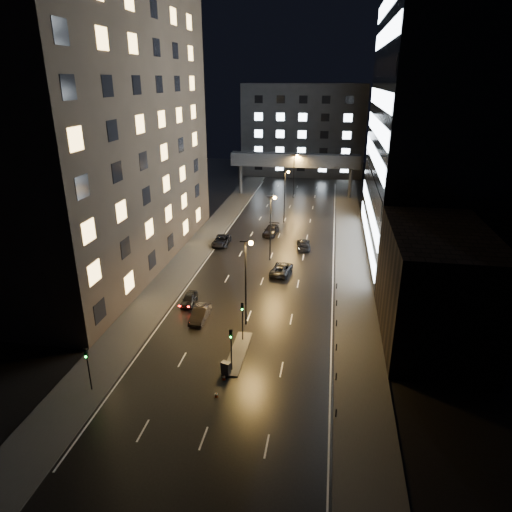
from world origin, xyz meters
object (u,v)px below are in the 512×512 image
Objects in this scene: car_away_d at (271,230)px; car_toward_a at (282,269)px; car_toward_b at (303,244)px; car_away_b at (200,314)px; car_away_c at (221,241)px; car_away_a at (189,299)px; utility_cabinet at (226,368)px.

car_toward_a is (3.85, -17.14, -0.04)m from car_away_d.
car_toward_b reaches higher than car_toward_a.
car_away_d is 8.80m from car_toward_b.
car_away_c is (-3.56, 25.24, 0.01)m from car_away_b.
car_away_b is at bearing 62.47° from car_toward_b.
utility_cabinet is at bearing -62.80° from car_away_a.
car_toward_b is at bearing 1.27° from car_away_c.
utility_cabinet is at bearing -60.87° from car_away_b.
car_toward_b is at bearing 102.53° from utility_cabinet.
car_away_b reaches higher than utility_cabinet.
car_away_c reaches higher than car_toward_b.
car_away_b is 11.22m from utility_cabinet.
car_away_a is 15.27m from car_toward_a.
car_away_a is at bearing 55.50° from car_toward_a.
car_away_b is at bearing 70.15° from car_toward_a.
car_away_c reaches higher than car_away_b.
car_away_c is at bearing -131.94° from car_away_d.
utility_cabinet is at bearing -77.19° from car_away_c.
car_away_c is 1.02× the size of car_toward_a.
car_away_d is (6.40, 28.45, 0.12)m from car_away_a.
car_away_d reaches higher than car_away_b.
car_away_d reaches higher than utility_cabinet.
car_away_d is (3.94, 32.09, 0.04)m from car_away_b.
car_toward_a is (7.80, 14.95, -0.00)m from car_away_b.
car_away_d is at bearing -69.64° from car_toward_a.
car_away_b is 25.49m from car_away_c.
car_away_c is 36.22m from utility_cabinet.
car_away_a is at bearing -88.51° from car_away_c.
car_toward_a is 11.19m from car_toward_b.
car_away_c is (-1.10, 21.60, 0.10)m from car_away_a.
car_away_d is 1.01× the size of car_toward_a.
utility_cabinet is (-2.45, -24.82, 0.02)m from car_toward_a.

